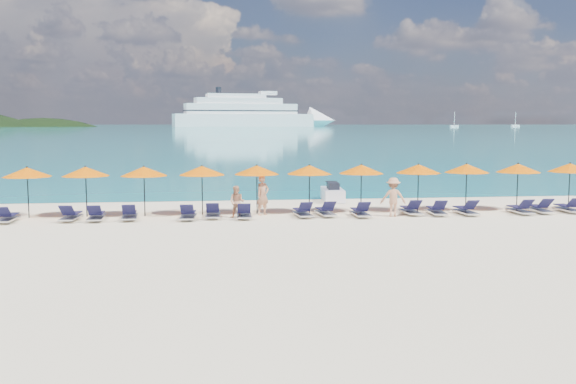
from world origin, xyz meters
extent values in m
plane|color=beige|center=(0.00, 0.00, 0.00)|extent=(1400.00, 1400.00, 0.00)
cube|color=#1FA9B2|center=(0.00, 660.00, 0.01)|extent=(1600.00, 1300.00, 0.01)
ellipsoid|color=black|center=(-150.00, 560.00, -35.00)|extent=(162.00, 126.00, 85.50)
cube|color=white|center=(24.44, 543.13, 5.56)|extent=(124.38, 43.40, 11.12)
cone|color=white|center=(96.72, 556.03, 5.56)|extent=(28.39, 28.39, 24.47)
cube|color=white|center=(22.25, 542.74, 15.57)|extent=(99.70, 35.81, 8.90)
cube|color=white|center=(20.06, 542.35, 22.25)|extent=(77.62, 29.75, 5.56)
cube|color=white|center=(17.87, 541.96, 26.70)|extent=(52.94, 22.17, 3.89)
cube|color=black|center=(22.25, 542.74, 13.91)|extent=(100.94, 36.25, 1.00)
cube|color=black|center=(22.25, 542.74, 17.80)|extent=(98.46, 35.38, 1.00)
cylinder|color=black|center=(2.75, 539.27, 31.15)|extent=(4.89, 4.89, 6.12)
cube|color=white|center=(185.36, 461.55, 0.88)|extent=(6.60, 2.20, 1.76)
cylinder|color=white|center=(185.36, 461.55, 6.60)|extent=(0.40, 0.40, 11.01)
cube|color=white|center=(247.73, 486.20, 0.91)|extent=(6.82, 2.27, 1.82)
cylinder|color=white|center=(247.73, 486.20, 6.82)|extent=(0.41, 0.41, 11.36)
cube|color=white|center=(3.14, 9.30, 0.34)|extent=(1.23, 2.83, 0.63)
cube|color=black|center=(3.13, 9.07, 0.80)|extent=(0.65, 1.19, 0.40)
cylinder|color=black|center=(3.19, 9.99, 0.98)|extent=(0.64, 0.11, 0.07)
imported|color=tan|center=(-0.97, 4.47, 0.91)|extent=(0.79, 0.73, 1.81)
imported|color=tan|center=(-2.18, 3.64, 0.72)|extent=(0.80, 0.64, 1.43)
imported|color=tan|center=(4.76, 3.35, 0.87)|extent=(1.19, 0.68, 1.75)
cylinder|color=black|center=(-11.27, 4.84, 1.10)|extent=(0.05, 0.05, 2.20)
cone|color=#E65E00|center=(-11.27, 4.84, 2.02)|extent=(2.10, 2.10, 0.42)
sphere|color=black|center=(-11.27, 4.84, 2.24)|extent=(0.08, 0.08, 0.08)
cylinder|color=black|center=(-8.81, 4.93, 1.10)|extent=(0.05, 0.05, 2.20)
cone|color=#E65E00|center=(-8.81, 4.93, 2.02)|extent=(2.10, 2.10, 0.42)
sphere|color=black|center=(-8.81, 4.93, 2.24)|extent=(0.08, 0.08, 0.08)
cylinder|color=black|center=(-6.25, 4.74, 1.10)|extent=(0.05, 0.05, 2.20)
cone|color=#E65E00|center=(-6.25, 4.74, 2.02)|extent=(2.10, 2.10, 0.42)
sphere|color=black|center=(-6.25, 4.74, 2.24)|extent=(0.08, 0.08, 0.08)
cylinder|color=black|center=(-3.69, 4.91, 1.10)|extent=(0.05, 0.05, 2.20)
cone|color=#E65E00|center=(-3.69, 4.91, 2.02)|extent=(2.10, 2.10, 0.42)
sphere|color=black|center=(-3.69, 4.91, 2.24)|extent=(0.08, 0.08, 0.08)
cylinder|color=black|center=(-1.20, 4.97, 1.10)|extent=(0.05, 0.05, 2.20)
cone|color=#E65E00|center=(-1.20, 4.97, 2.02)|extent=(2.10, 2.10, 0.42)
sphere|color=black|center=(-1.20, 4.97, 2.24)|extent=(0.08, 0.08, 0.08)
cylinder|color=black|center=(1.21, 4.83, 1.10)|extent=(0.05, 0.05, 2.20)
cone|color=#E65E00|center=(1.21, 4.83, 2.02)|extent=(2.10, 2.10, 0.42)
sphere|color=black|center=(1.21, 4.83, 2.24)|extent=(0.08, 0.08, 0.08)
cylinder|color=black|center=(3.65, 4.85, 1.10)|extent=(0.05, 0.05, 2.20)
cone|color=#E65E00|center=(3.65, 4.85, 2.02)|extent=(2.10, 2.10, 0.42)
sphere|color=black|center=(3.65, 4.85, 2.24)|extent=(0.08, 0.08, 0.08)
cylinder|color=black|center=(6.37, 4.79, 1.10)|extent=(0.05, 0.05, 2.20)
cone|color=#E65E00|center=(6.37, 4.79, 2.02)|extent=(2.10, 2.10, 0.42)
sphere|color=black|center=(6.37, 4.79, 2.24)|extent=(0.08, 0.08, 0.08)
cylinder|color=black|center=(8.74, 4.83, 1.10)|extent=(0.05, 0.05, 2.20)
cone|color=#E65E00|center=(8.74, 4.83, 2.02)|extent=(2.10, 2.10, 0.42)
sphere|color=black|center=(8.74, 4.83, 2.24)|extent=(0.08, 0.08, 0.08)
cylinder|color=black|center=(11.22, 4.69, 1.10)|extent=(0.05, 0.05, 2.20)
cone|color=#E65E00|center=(11.22, 4.69, 2.02)|extent=(2.10, 2.10, 0.42)
sphere|color=black|center=(11.22, 4.69, 2.24)|extent=(0.08, 0.08, 0.08)
cylinder|color=black|center=(13.86, 4.70, 1.10)|extent=(0.05, 0.05, 2.20)
cone|color=#E65E00|center=(13.86, 4.70, 2.02)|extent=(2.10, 2.10, 0.42)
sphere|color=black|center=(13.86, 4.70, 2.24)|extent=(0.08, 0.08, 0.08)
cube|color=silver|center=(-11.80, 3.59, 0.14)|extent=(0.62, 1.70, 0.06)
cube|color=black|center=(-11.80, 3.84, 0.30)|extent=(0.55, 1.10, 0.04)
cube|color=black|center=(-11.80, 3.04, 0.55)|extent=(0.55, 0.54, 0.43)
cube|color=silver|center=(-9.24, 3.73, 0.14)|extent=(0.74, 1.74, 0.06)
cube|color=black|center=(-9.22, 3.98, 0.30)|extent=(0.63, 1.14, 0.04)
cube|color=black|center=(-9.28, 3.19, 0.55)|extent=(0.59, 0.58, 0.43)
cube|color=silver|center=(-8.17, 3.62, 0.14)|extent=(0.69, 1.72, 0.06)
cube|color=black|center=(-8.18, 3.87, 0.30)|extent=(0.60, 1.12, 0.04)
cube|color=black|center=(-8.15, 3.08, 0.55)|extent=(0.57, 0.56, 0.43)
cube|color=silver|center=(-6.79, 3.71, 0.14)|extent=(0.75, 1.74, 0.06)
cube|color=black|center=(-6.81, 3.96, 0.30)|extent=(0.63, 1.14, 0.04)
cube|color=black|center=(-6.75, 3.17, 0.55)|extent=(0.59, 0.58, 0.43)
cube|color=silver|center=(-4.28, 3.46, 0.14)|extent=(0.71, 1.73, 0.06)
cube|color=black|center=(-4.27, 3.71, 0.30)|extent=(0.61, 1.13, 0.04)
cube|color=black|center=(-4.31, 2.91, 0.55)|extent=(0.58, 0.57, 0.43)
cube|color=silver|center=(-3.23, 3.81, 0.14)|extent=(0.66, 1.71, 0.06)
cube|color=black|center=(-3.22, 4.06, 0.30)|extent=(0.58, 1.11, 0.04)
cube|color=black|center=(-3.24, 3.26, 0.55)|extent=(0.56, 0.55, 0.43)
cube|color=silver|center=(-1.87, 3.52, 0.14)|extent=(0.69, 1.72, 0.06)
cube|color=black|center=(-1.86, 3.77, 0.30)|extent=(0.59, 1.12, 0.04)
cube|color=black|center=(-1.90, 2.97, 0.55)|extent=(0.57, 0.56, 0.43)
cube|color=silver|center=(0.73, 3.68, 0.14)|extent=(0.78, 1.75, 0.06)
cube|color=black|center=(0.70, 3.92, 0.30)|extent=(0.65, 1.15, 0.04)
cube|color=black|center=(0.78, 3.13, 0.55)|extent=(0.60, 0.59, 0.43)
cube|color=silver|center=(1.78, 3.78, 0.14)|extent=(0.79, 1.75, 0.06)
cube|color=black|center=(1.75, 4.03, 0.30)|extent=(0.66, 1.15, 0.04)
cube|color=black|center=(1.83, 3.24, 0.55)|extent=(0.60, 0.59, 0.43)
cube|color=silver|center=(3.29, 3.44, 0.14)|extent=(0.65, 1.71, 0.06)
cube|color=black|center=(3.28, 3.69, 0.30)|extent=(0.57, 1.11, 0.04)
cube|color=black|center=(3.29, 2.89, 0.55)|extent=(0.56, 0.55, 0.43)
cube|color=silver|center=(5.71, 3.82, 0.14)|extent=(0.63, 1.70, 0.06)
cube|color=black|center=(5.71, 4.07, 0.30)|extent=(0.56, 1.10, 0.04)
cube|color=black|center=(5.72, 3.27, 0.55)|extent=(0.55, 0.54, 0.43)
cube|color=silver|center=(6.84, 3.56, 0.14)|extent=(0.75, 1.74, 0.06)
cube|color=black|center=(6.86, 3.80, 0.30)|extent=(0.63, 1.14, 0.04)
cube|color=black|center=(6.80, 3.01, 0.55)|extent=(0.59, 0.58, 0.43)
cube|color=silver|center=(8.18, 3.47, 0.14)|extent=(0.71, 1.73, 0.06)
cube|color=black|center=(8.16, 3.72, 0.30)|extent=(0.61, 1.13, 0.04)
cube|color=black|center=(8.21, 2.92, 0.55)|extent=(0.58, 0.57, 0.43)
cube|color=silver|center=(10.76, 3.43, 0.14)|extent=(0.66, 1.71, 0.06)
cube|color=black|center=(10.76, 3.68, 0.30)|extent=(0.57, 1.11, 0.04)
cube|color=black|center=(10.77, 2.88, 0.55)|extent=(0.56, 0.55, 0.43)
cube|color=silver|center=(11.80, 3.61, 0.14)|extent=(0.63, 1.70, 0.06)
cube|color=black|center=(11.81, 3.86, 0.30)|extent=(0.56, 1.10, 0.04)
cube|color=black|center=(11.80, 3.06, 0.55)|extent=(0.55, 0.54, 0.43)
cube|color=silver|center=(13.21, 3.65, 0.14)|extent=(0.64, 1.71, 0.06)
cube|color=black|center=(13.21, 3.90, 0.30)|extent=(0.56, 1.11, 0.04)
cube|color=black|center=(13.22, 3.10, 0.55)|extent=(0.56, 0.54, 0.43)
camera|label=1|loc=(-3.21, -24.22, 4.20)|focal=40.00mm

